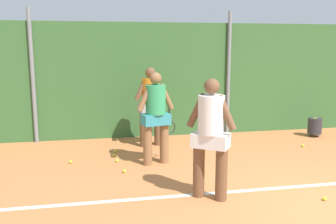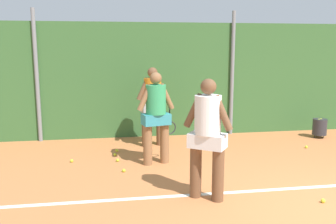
# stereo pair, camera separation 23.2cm
# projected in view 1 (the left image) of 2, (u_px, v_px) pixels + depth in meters

# --- Properties ---
(ground_plane) EXTENTS (26.82, 26.82, 0.00)m
(ground_plane) POSITION_uv_depth(u_px,v_px,m) (292.00, 177.00, 6.73)
(ground_plane) COLOR #C67542
(hedge_fence_backdrop) EXTENTS (17.43, 0.25, 2.98)m
(hedge_fence_backdrop) POSITION_uv_depth(u_px,v_px,m) (226.00, 79.00, 10.01)
(hedge_fence_backdrop) COLOR #386633
(hedge_fence_backdrop) RESTS_ON ground_plane
(fence_post_left) EXTENTS (0.10, 0.10, 3.29)m
(fence_post_left) POSITION_uv_depth(u_px,v_px,m) (33.00, 77.00, 8.88)
(fence_post_left) COLOR gray
(fence_post_left) RESTS_ON ground_plane
(fence_post_center) EXTENTS (0.10, 0.10, 3.29)m
(fence_post_center) POSITION_uv_depth(u_px,v_px,m) (228.00, 74.00, 9.82)
(fence_post_center) COLOR gray
(fence_post_center) RESTS_ON ground_plane
(court_baseline_paint) EXTENTS (12.74, 0.10, 0.01)m
(court_baseline_paint) POSITION_uv_depth(u_px,v_px,m) (306.00, 186.00, 6.28)
(court_baseline_paint) COLOR white
(court_baseline_paint) RESTS_ON ground_plane
(player_foreground_near) EXTENTS (0.68, 0.58, 1.90)m
(player_foreground_near) POSITION_uv_depth(u_px,v_px,m) (211.00, 132.00, 5.60)
(player_foreground_near) COLOR brown
(player_foreground_near) RESTS_ON ground_plane
(player_midcourt) EXTENTS (0.82, 0.43, 1.87)m
(player_midcourt) POSITION_uv_depth(u_px,v_px,m) (156.00, 113.00, 7.30)
(player_midcourt) COLOR #8C603D
(player_midcourt) RESTS_ON ground_plane
(player_backcourt_far) EXTENTS (0.78, 0.42, 1.89)m
(player_backcourt_far) POSITION_uv_depth(u_px,v_px,m) (151.00, 102.00, 8.65)
(player_backcourt_far) COLOR brown
(player_backcourt_far) RESTS_ON ground_plane
(ball_hopper) EXTENTS (0.36, 0.36, 0.51)m
(ball_hopper) POSITION_uv_depth(u_px,v_px,m) (315.00, 126.00, 9.69)
(ball_hopper) COLOR #2D2D33
(ball_hopper) RESTS_ON ground_plane
(tennis_ball_0) EXTENTS (0.07, 0.07, 0.07)m
(tennis_ball_0) POSITION_uv_depth(u_px,v_px,m) (115.00, 151.00, 8.26)
(tennis_ball_0) COLOR #CCDB33
(tennis_ball_0) RESTS_ON ground_plane
(tennis_ball_1) EXTENTS (0.07, 0.07, 0.07)m
(tennis_ball_1) POSITION_uv_depth(u_px,v_px,m) (114.00, 155.00, 7.95)
(tennis_ball_1) COLOR #CCDB33
(tennis_ball_1) RESTS_ON ground_plane
(tennis_ball_2) EXTENTS (0.07, 0.07, 0.07)m
(tennis_ball_2) POSITION_uv_depth(u_px,v_px,m) (124.00, 171.00, 6.94)
(tennis_ball_2) COLOR #CCDB33
(tennis_ball_2) RESTS_ON ground_plane
(tennis_ball_3) EXTENTS (0.07, 0.07, 0.07)m
(tennis_ball_3) POSITION_uv_depth(u_px,v_px,m) (71.00, 162.00, 7.49)
(tennis_ball_3) COLOR #CCDB33
(tennis_ball_3) RESTS_ON ground_plane
(tennis_ball_4) EXTENTS (0.07, 0.07, 0.07)m
(tennis_ball_4) POSITION_uv_depth(u_px,v_px,m) (117.00, 161.00, 7.56)
(tennis_ball_4) COLOR #CCDB33
(tennis_ball_4) RESTS_ON ground_plane
(tennis_ball_5) EXTENTS (0.07, 0.07, 0.07)m
(tennis_ball_5) POSITION_uv_depth(u_px,v_px,m) (325.00, 199.00, 5.68)
(tennis_ball_5) COLOR #CCDB33
(tennis_ball_5) RESTS_ON ground_plane
(tennis_ball_7) EXTENTS (0.07, 0.07, 0.07)m
(tennis_ball_7) POSITION_uv_depth(u_px,v_px,m) (303.00, 146.00, 8.71)
(tennis_ball_7) COLOR #CCDB33
(tennis_ball_7) RESTS_ON ground_plane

